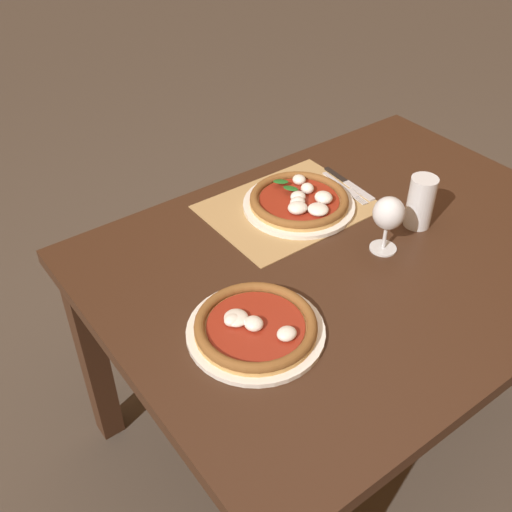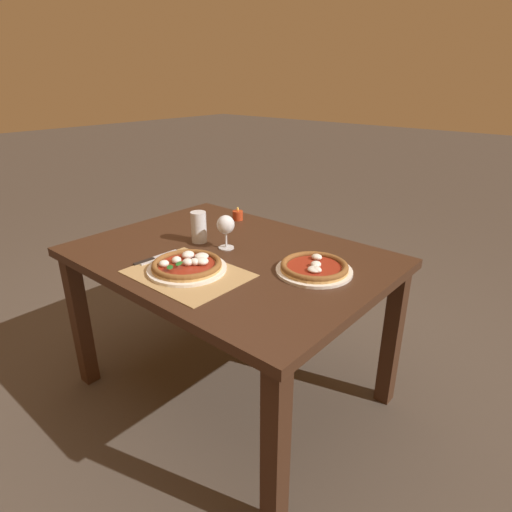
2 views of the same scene
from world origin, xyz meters
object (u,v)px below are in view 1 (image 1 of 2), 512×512
at_px(wine_glass, 388,215).
at_px(knife, 349,184).
at_px(pizza_far, 256,327).
at_px(fork, 345,188).
at_px(pint_glass, 420,203).
at_px(pizza_near, 301,201).

distance_m(wine_glass, knife, 0.33).
distance_m(pizza_far, knife, 0.67).
bearing_deg(fork, pint_glass, 98.35).
relative_size(pizza_near, knife, 1.47).
bearing_deg(pizza_near, pizza_far, 38.97).
xyz_separation_m(pizza_far, wine_glass, (-0.44, -0.05, 0.09)).
distance_m(pizza_near, pizza_far, 0.51).
bearing_deg(pizza_near, knife, -178.23).
height_order(pint_glass, knife, pint_glass).
distance_m(pizza_far, pint_glass, 0.60).
xyz_separation_m(pizza_far, fork, (-0.56, -0.31, -0.01)).
distance_m(pizza_near, pint_glass, 0.32).
height_order(wine_glass, fork, wine_glass).
relative_size(pizza_far, pint_glass, 2.11).
bearing_deg(wine_glass, pint_glass, -171.37).
height_order(wine_glass, pint_glass, wine_glass).
relative_size(pint_glass, fork, 0.72).
distance_m(pizza_far, fork, 0.64).
relative_size(wine_glass, pint_glass, 1.07).
distance_m(fork, knife, 0.03).
bearing_deg(knife, wine_glass, 62.75).
distance_m(pizza_near, fork, 0.17).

